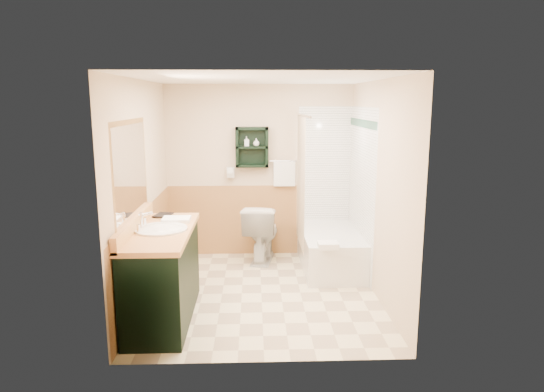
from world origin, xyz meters
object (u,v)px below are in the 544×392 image
Objects in this scene: hair_dryer at (231,172)px; bathtub at (330,249)px; vanity at (163,275)px; toilet at (262,233)px; soap_bottle_a at (247,144)px; wall_shelf at (252,147)px; vanity_book at (155,206)px; soap_bottle_b at (256,143)px.

hair_dryer reaches higher than bathtub.
toilet is at bearing 60.42° from vanity.
toilet is at bearing 160.58° from bathtub.
soap_bottle_a reaches higher than hair_dryer.
wall_shelf is 0.46m from hair_dryer.
hair_dryer is 2.25m from vanity.
hair_dryer is at bearing 74.88° from vanity_book.
soap_bottle_a is (-1.10, 0.53, 1.35)m from bathtub.
vanity_book is 2.14× the size of soap_bottle_b.
vanity_book is at bearing -157.07° from bathtub.
vanity_book is (-0.17, 0.60, 0.58)m from vanity.
vanity is 2.50m from soap_bottle_b.
hair_dryer is 1.64m from vanity_book.
wall_shelf is 1.74m from bathtub.
toilet is 1.81m from vanity_book.
soap_bottle_a is at bearing 67.74° from vanity_book.
wall_shelf is at bearing 152.32° from bathtub.
hair_dryer reaches higher than vanity.
soap_bottle_a reaches higher than bathtub.
soap_bottle_a is (0.99, 1.41, 0.55)m from vanity_book.
vanity is 2.07m from toilet.
vanity is at bearing -142.40° from bathtub.
wall_shelf is at bearing 66.06° from vanity.
soap_bottle_a is (-0.07, -0.01, 0.05)m from wall_shelf.
soap_bottle_a is at bearing 67.78° from vanity.
vanity is 1.84× the size of toilet.
bathtub is (1.92, 1.48, -0.22)m from vanity.
vanity_book is at bearing 105.47° from vanity.
hair_dryer is at bearing 156.99° from bathtub.
vanity is at bearing 70.18° from toilet.
toilet is (1.02, 1.80, -0.07)m from vanity.
hair_dryer is (-0.30, 0.02, -0.35)m from wall_shelf.
bathtub is 0.97m from toilet.
soap_bottle_a is at bearing -37.61° from toilet.
soap_bottle_b is (0.36, -0.03, 0.41)m from hair_dryer.
soap_bottle_b is (0.13, 0.00, 0.01)m from soap_bottle_a.
soap_bottle_b reaches higher than vanity.
hair_dryer is 1.06× the size of vanity_book.
hair_dryer is 0.54m from soap_bottle_b.
wall_shelf reaches higher than toilet.
toilet is at bearing -47.37° from soap_bottle_a.
hair_dryer is 1.81× the size of soap_bottle_a.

